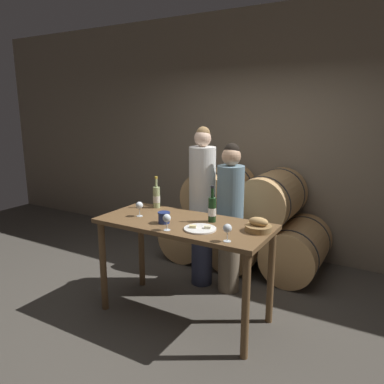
{
  "coord_description": "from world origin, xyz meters",
  "views": [
    {
      "loc": [
        1.71,
        -2.78,
        1.97
      ],
      "look_at": [
        0.0,
        0.14,
        1.19
      ],
      "focal_mm": 35.0,
      "sensor_mm": 36.0,
      "label": 1
    }
  ],
  "objects_px": {
    "wine_bottle_red": "(212,209)",
    "wine_glass_far_left": "(139,206)",
    "wine_bottle_white": "(156,197)",
    "wine_glass_center": "(227,229)",
    "wine_glass_left": "(166,219)",
    "person_left": "(202,205)",
    "cheese_plate": "(200,229)",
    "tasting_table": "(184,236)",
    "bread_basket": "(258,226)",
    "blue_crock": "(164,217)",
    "person_right": "(230,216)"
  },
  "relations": [
    {
      "from": "tasting_table",
      "to": "wine_glass_center",
      "type": "bearing_deg",
      "value": -25.5
    },
    {
      "from": "person_right",
      "to": "cheese_plate",
      "type": "height_order",
      "value": "person_right"
    },
    {
      "from": "wine_glass_left",
      "to": "person_left",
      "type": "bearing_deg",
      "value": 100.65
    },
    {
      "from": "blue_crock",
      "to": "wine_glass_center",
      "type": "height_order",
      "value": "wine_glass_center"
    },
    {
      "from": "tasting_table",
      "to": "wine_bottle_white",
      "type": "distance_m",
      "value": 0.63
    },
    {
      "from": "person_right",
      "to": "wine_glass_far_left",
      "type": "bearing_deg",
      "value": -129.33
    },
    {
      "from": "wine_bottle_white",
      "to": "wine_glass_far_left",
      "type": "height_order",
      "value": "wine_bottle_white"
    },
    {
      "from": "wine_glass_left",
      "to": "wine_bottle_white",
      "type": "bearing_deg",
      "value": 132.06
    },
    {
      "from": "tasting_table",
      "to": "wine_glass_left",
      "type": "height_order",
      "value": "wine_glass_left"
    },
    {
      "from": "person_right",
      "to": "wine_glass_left",
      "type": "bearing_deg",
      "value": -99.1
    },
    {
      "from": "wine_bottle_white",
      "to": "person_right",
      "type": "bearing_deg",
      "value": 31.56
    },
    {
      "from": "person_right",
      "to": "cheese_plate",
      "type": "xyz_separation_m",
      "value": [
        0.08,
        -0.8,
        0.11
      ]
    },
    {
      "from": "cheese_plate",
      "to": "wine_glass_center",
      "type": "bearing_deg",
      "value": -24.16
    },
    {
      "from": "person_right",
      "to": "wine_glass_center",
      "type": "height_order",
      "value": "person_right"
    },
    {
      "from": "cheese_plate",
      "to": "wine_glass_far_left",
      "type": "relative_size",
      "value": 1.95
    },
    {
      "from": "bread_basket",
      "to": "cheese_plate",
      "type": "relative_size",
      "value": 0.81
    },
    {
      "from": "tasting_table",
      "to": "wine_bottle_white",
      "type": "height_order",
      "value": "wine_bottle_white"
    },
    {
      "from": "cheese_plate",
      "to": "tasting_table",
      "type": "bearing_deg",
      "value": 152.7
    },
    {
      "from": "blue_crock",
      "to": "bread_basket",
      "type": "distance_m",
      "value": 0.84
    },
    {
      "from": "wine_bottle_red",
      "to": "wine_glass_far_left",
      "type": "relative_size",
      "value": 2.35
    },
    {
      "from": "person_right",
      "to": "wine_glass_left",
      "type": "height_order",
      "value": "person_right"
    },
    {
      "from": "blue_crock",
      "to": "cheese_plate",
      "type": "relative_size",
      "value": 0.39
    },
    {
      "from": "tasting_table",
      "to": "cheese_plate",
      "type": "distance_m",
      "value": 0.3
    },
    {
      "from": "wine_bottle_white",
      "to": "wine_glass_left",
      "type": "distance_m",
      "value": 0.75
    },
    {
      "from": "wine_bottle_red",
      "to": "wine_glass_center",
      "type": "bearing_deg",
      "value": -49.57
    },
    {
      "from": "person_left",
      "to": "cheese_plate",
      "type": "xyz_separation_m",
      "value": [
        0.42,
        -0.8,
        0.03
      ]
    },
    {
      "from": "person_right",
      "to": "blue_crock",
      "type": "height_order",
      "value": "person_right"
    },
    {
      "from": "person_left",
      "to": "wine_glass_left",
      "type": "bearing_deg",
      "value": -79.35
    },
    {
      "from": "person_left",
      "to": "wine_bottle_white",
      "type": "height_order",
      "value": "person_left"
    },
    {
      "from": "person_right",
      "to": "cheese_plate",
      "type": "bearing_deg",
      "value": -83.94
    },
    {
      "from": "cheese_plate",
      "to": "wine_glass_left",
      "type": "height_order",
      "value": "wine_glass_left"
    },
    {
      "from": "wine_glass_center",
      "to": "wine_glass_left",
      "type": "bearing_deg",
      "value": -178.75
    },
    {
      "from": "person_left",
      "to": "cheese_plate",
      "type": "distance_m",
      "value": 0.9
    },
    {
      "from": "cheese_plate",
      "to": "wine_glass_far_left",
      "type": "xyz_separation_m",
      "value": [
        -0.69,
        0.06,
        0.09
      ]
    },
    {
      "from": "bread_basket",
      "to": "person_left",
      "type": "bearing_deg",
      "value": 145.64
    },
    {
      "from": "wine_bottle_white",
      "to": "wine_glass_center",
      "type": "relative_size",
      "value": 2.3
    },
    {
      "from": "person_left",
      "to": "wine_bottle_white",
      "type": "relative_size",
      "value": 5.38
    },
    {
      "from": "wine_glass_left",
      "to": "wine_glass_center",
      "type": "height_order",
      "value": "same"
    },
    {
      "from": "wine_bottle_red",
      "to": "wine_glass_left",
      "type": "relative_size",
      "value": 2.35
    },
    {
      "from": "person_left",
      "to": "wine_bottle_red",
      "type": "distance_m",
      "value": 0.69
    },
    {
      "from": "person_left",
      "to": "wine_bottle_red",
      "type": "relative_size",
      "value": 5.25
    },
    {
      "from": "bread_basket",
      "to": "wine_glass_center",
      "type": "bearing_deg",
      "value": -109.03
    },
    {
      "from": "blue_crock",
      "to": "wine_glass_far_left",
      "type": "xyz_separation_m",
      "value": [
        -0.32,
        0.06,
        0.05
      ]
    },
    {
      "from": "bread_basket",
      "to": "wine_glass_left",
      "type": "xyz_separation_m",
      "value": [
        -0.68,
        -0.37,
        0.06
      ]
    },
    {
      "from": "tasting_table",
      "to": "person_left",
      "type": "height_order",
      "value": "person_left"
    },
    {
      "from": "bread_basket",
      "to": "wine_glass_center",
      "type": "relative_size",
      "value": 1.58
    },
    {
      "from": "person_left",
      "to": "bread_basket",
      "type": "height_order",
      "value": "person_left"
    },
    {
      "from": "tasting_table",
      "to": "person_right",
      "type": "bearing_deg",
      "value": 77.51
    },
    {
      "from": "person_right",
      "to": "wine_glass_center",
      "type": "xyz_separation_m",
      "value": [
        0.41,
        -0.94,
        0.2
      ]
    },
    {
      "from": "tasting_table",
      "to": "bread_basket",
      "type": "relative_size",
      "value": 7.12
    }
  ]
}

